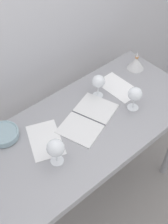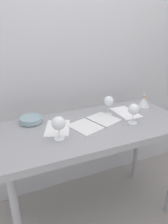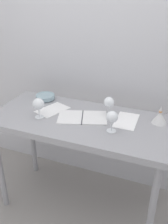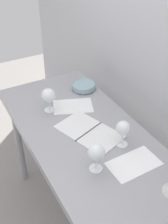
{
  "view_description": "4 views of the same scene",
  "coord_description": "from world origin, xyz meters",
  "px_view_note": "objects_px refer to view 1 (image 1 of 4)",
  "views": [
    {
      "loc": [
        -0.76,
        -0.83,
        2.18
      ],
      "look_at": [
        -0.02,
        0.01,
        0.98
      ],
      "focal_mm": 47.08,
      "sensor_mm": 36.0,
      "label": 1
    },
    {
      "loc": [
        -0.63,
        -1.26,
        1.6
      ],
      "look_at": [
        -0.06,
        0.04,
        0.99
      ],
      "focal_mm": 33.58,
      "sensor_mm": 36.0,
      "label": 2
    },
    {
      "loc": [
        0.67,
        -1.6,
        1.83
      ],
      "look_at": [
        0.02,
        0.04,
        0.94
      ],
      "focal_mm": 40.69,
      "sensor_mm": 36.0,
      "label": 3
    },
    {
      "loc": [
        1.13,
        -0.63,
        1.98
      ],
      "look_at": [
        -0.05,
        0.02,
        1.0
      ],
      "focal_mm": 45.93,
      "sensor_mm": 36.0,
      "label": 4
    }
  ],
  "objects_px": {
    "tasting_sheet_lower": "(45,140)",
    "tasting_sheet_upper": "(118,87)",
    "wine_glass_far_right": "(98,82)",
    "wine_glass_near_right": "(135,95)",
    "wine_glass_near_left": "(56,148)",
    "decanter_funnel": "(136,63)",
    "open_notebook": "(88,118)",
    "tasting_bowl": "(3,134)"
  },
  "relations": [
    {
      "from": "open_notebook",
      "to": "tasting_bowl",
      "type": "xyz_separation_m",
      "value": [
        -0.44,
        0.2,
        0.02
      ]
    },
    {
      "from": "wine_glass_near_left",
      "to": "tasting_bowl",
      "type": "bearing_deg",
      "value": 111.52
    },
    {
      "from": "tasting_sheet_lower",
      "to": "decanter_funnel",
      "type": "relative_size",
      "value": 1.88
    },
    {
      "from": "wine_glass_near_left",
      "to": "decanter_funnel",
      "type": "xyz_separation_m",
      "value": [
        0.88,
        0.26,
        -0.07
      ]
    },
    {
      "from": "wine_glass_near_right",
      "to": "tasting_sheet_lower",
      "type": "xyz_separation_m",
      "value": [
        -0.55,
        0.15,
        -0.11
      ]
    },
    {
      "from": "wine_glass_far_right",
      "to": "open_notebook",
      "type": "height_order",
      "value": "wine_glass_far_right"
    },
    {
      "from": "tasting_sheet_lower",
      "to": "wine_glass_far_right",
      "type": "bearing_deg",
      "value": 30.38
    },
    {
      "from": "tasting_sheet_upper",
      "to": "tasting_bowl",
      "type": "height_order",
      "value": "tasting_bowl"
    },
    {
      "from": "wine_glass_near_right",
      "to": "tasting_sheet_upper",
      "type": "bearing_deg",
      "value": 71.09
    },
    {
      "from": "wine_glass_far_right",
      "to": "wine_glass_near_left",
      "type": "relative_size",
      "value": 0.99
    },
    {
      "from": "open_notebook",
      "to": "tasting_sheet_upper",
      "type": "distance_m",
      "value": 0.34
    },
    {
      "from": "wine_glass_far_right",
      "to": "open_notebook",
      "type": "relative_size",
      "value": 0.37
    },
    {
      "from": "wine_glass_far_right",
      "to": "wine_glass_near_right",
      "type": "distance_m",
      "value": 0.24
    },
    {
      "from": "tasting_sheet_lower",
      "to": "tasting_bowl",
      "type": "height_order",
      "value": "tasting_bowl"
    },
    {
      "from": "decanter_funnel",
      "to": "tasting_sheet_lower",
      "type": "bearing_deg",
      "value": -173.03
    },
    {
      "from": "wine_glass_near_right",
      "to": "wine_glass_near_left",
      "type": "bearing_deg",
      "value": -179.62
    },
    {
      "from": "tasting_sheet_lower",
      "to": "tasting_bowl",
      "type": "distance_m",
      "value": 0.23
    },
    {
      "from": "wine_glass_near_right",
      "to": "tasting_sheet_lower",
      "type": "bearing_deg",
      "value": 164.88
    },
    {
      "from": "wine_glass_near_left",
      "to": "tasting_sheet_lower",
      "type": "xyz_separation_m",
      "value": [
        0.03,
        0.15,
        -0.11
      ]
    },
    {
      "from": "tasting_bowl",
      "to": "tasting_sheet_upper",
      "type": "bearing_deg",
      "value": -9.23
    },
    {
      "from": "wine_glass_far_right",
      "to": "decanter_funnel",
      "type": "xyz_separation_m",
      "value": [
        0.39,
        0.03,
        -0.07
      ]
    },
    {
      "from": "tasting_sheet_upper",
      "to": "tasting_sheet_lower",
      "type": "height_order",
      "value": "same"
    },
    {
      "from": "wine_glass_near_left",
      "to": "decanter_funnel",
      "type": "relative_size",
      "value": 1.16
    },
    {
      "from": "wine_glass_near_left",
      "to": "tasting_sheet_upper",
      "type": "xyz_separation_m",
      "value": [
        0.65,
        0.19,
        -0.11
      ]
    },
    {
      "from": "tasting_sheet_lower",
      "to": "open_notebook",
      "type": "bearing_deg",
      "value": 13.9
    },
    {
      "from": "wine_glass_far_right",
      "to": "tasting_sheet_upper",
      "type": "distance_m",
      "value": 0.19
    },
    {
      "from": "open_notebook",
      "to": "decanter_funnel",
      "type": "bearing_deg",
      "value": -4.76
    },
    {
      "from": "wine_glass_near_left",
      "to": "wine_glass_far_right",
      "type": "bearing_deg",
      "value": 24.28
    },
    {
      "from": "wine_glass_far_right",
      "to": "wine_glass_near_left",
      "type": "bearing_deg",
      "value": -155.72
    },
    {
      "from": "tasting_sheet_lower",
      "to": "tasting_sheet_upper",
      "type": "bearing_deg",
      "value": 25.43
    },
    {
      "from": "wine_glass_near_left",
      "to": "tasting_sheet_upper",
      "type": "relative_size",
      "value": 0.6
    },
    {
      "from": "wine_glass_near_right",
      "to": "decanter_funnel",
      "type": "xyz_separation_m",
      "value": [
        0.3,
        0.25,
        -0.06
      ]
    },
    {
      "from": "wine_glass_far_right",
      "to": "wine_glass_near_left",
      "type": "xyz_separation_m",
      "value": [
        -0.49,
        -0.22,
        -0.0
      ]
    },
    {
      "from": "wine_glass_far_right",
      "to": "tasting_bowl",
      "type": "height_order",
      "value": "wine_glass_far_right"
    },
    {
      "from": "wine_glass_near_left",
      "to": "tasting_sheet_lower",
      "type": "relative_size",
      "value": 0.62
    },
    {
      "from": "wine_glass_near_left",
      "to": "open_notebook",
      "type": "xyz_separation_m",
      "value": [
        0.32,
        0.11,
        -0.11
      ]
    },
    {
      "from": "wine_glass_near_left",
      "to": "open_notebook",
      "type": "distance_m",
      "value": 0.35
    },
    {
      "from": "decanter_funnel",
      "to": "open_notebook",
      "type": "bearing_deg",
      "value": -165.9
    },
    {
      "from": "open_notebook",
      "to": "tasting_bowl",
      "type": "bearing_deg",
      "value": 136.31
    },
    {
      "from": "wine_glass_near_left",
      "to": "open_notebook",
      "type": "height_order",
      "value": "wine_glass_near_left"
    },
    {
      "from": "tasting_sheet_upper",
      "to": "decanter_funnel",
      "type": "relative_size",
      "value": 1.95
    },
    {
      "from": "wine_glass_far_right",
      "to": "tasting_sheet_upper",
      "type": "bearing_deg",
      "value": -11.21
    }
  ]
}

